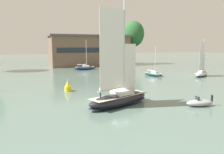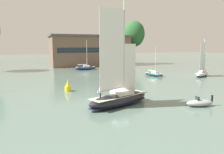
{
  "view_description": "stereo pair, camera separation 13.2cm",
  "coord_description": "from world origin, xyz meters",
  "px_view_note": "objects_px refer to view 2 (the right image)",
  "views": [
    {
      "loc": [
        -12.99,
        -29.2,
        8.97
      ],
      "look_at": [
        0.0,
        3.0,
        3.9
      ],
      "focal_mm": 35.0,
      "sensor_mm": 36.0,
      "label": 1
    },
    {
      "loc": [
        -12.87,
        -29.25,
        8.97
      ],
      "look_at": [
        0.0,
        3.0,
        3.9
      ],
      "focal_mm": 35.0,
      "sensor_mm": 36.0,
      "label": 2
    }
  ],
  "objects_px": {
    "sailboat_moored_near_marina": "(202,73)",
    "sailboat_moored_outer_mooring": "(154,74)",
    "tree_shore_left": "(134,34)",
    "sailboat_main": "(119,97)",
    "sailboat_moored_mid_channel": "(85,68)",
    "channel_buoy": "(68,87)",
    "motor_tender": "(200,103)"
  },
  "relations": [
    {
      "from": "tree_shore_left",
      "to": "sailboat_moored_outer_mooring",
      "type": "xyz_separation_m",
      "value": [
        -13.79,
        -39.36,
        -13.64
      ]
    },
    {
      "from": "sailboat_moored_near_marina",
      "to": "sailboat_moored_outer_mooring",
      "type": "relative_size",
      "value": 1.23
    },
    {
      "from": "tree_shore_left",
      "to": "sailboat_main",
      "type": "distance_m",
      "value": 74.75
    },
    {
      "from": "sailboat_moored_mid_channel",
      "to": "sailboat_main",
      "type": "bearing_deg",
      "value": -98.9
    },
    {
      "from": "sailboat_main",
      "to": "channel_buoy",
      "type": "xyz_separation_m",
      "value": [
        -5.34,
        13.06,
        -0.28
      ]
    },
    {
      "from": "channel_buoy",
      "to": "sailboat_main",
      "type": "bearing_deg",
      "value": -67.76
    },
    {
      "from": "sailboat_moored_mid_channel",
      "to": "motor_tender",
      "type": "bearing_deg",
      "value": -86.55
    },
    {
      "from": "sailboat_main",
      "to": "sailboat_moored_outer_mooring",
      "type": "xyz_separation_m",
      "value": [
        21.98,
        24.97,
        -0.6
      ]
    },
    {
      "from": "sailboat_moored_outer_mooring",
      "to": "sailboat_moored_mid_channel",
      "type": "bearing_deg",
      "value": 121.5
    },
    {
      "from": "sailboat_moored_outer_mooring",
      "to": "motor_tender",
      "type": "relative_size",
      "value": 1.98
    },
    {
      "from": "sailboat_moored_mid_channel",
      "to": "sailboat_moored_outer_mooring",
      "type": "xyz_separation_m",
      "value": [
        14.39,
        -23.49,
        -0.14
      ]
    },
    {
      "from": "sailboat_moored_outer_mooring",
      "to": "motor_tender",
      "type": "distance_m",
      "value": 31.91
    },
    {
      "from": "sailboat_moored_mid_channel",
      "to": "sailboat_moored_near_marina",
      "type": "bearing_deg",
      "value": -46.96
    },
    {
      "from": "sailboat_moored_outer_mooring",
      "to": "channel_buoy",
      "type": "xyz_separation_m",
      "value": [
        -27.32,
        -11.91,
        0.32
      ]
    },
    {
      "from": "sailboat_main",
      "to": "motor_tender",
      "type": "relative_size",
      "value": 3.49
    },
    {
      "from": "tree_shore_left",
      "to": "sailboat_moored_mid_channel",
      "type": "relative_size",
      "value": 1.86
    },
    {
      "from": "sailboat_main",
      "to": "sailboat_moored_outer_mooring",
      "type": "bearing_deg",
      "value": 48.64
    },
    {
      "from": "sailboat_moored_near_marina",
      "to": "sailboat_moored_mid_channel",
      "type": "bearing_deg",
      "value": 133.04
    },
    {
      "from": "sailboat_moored_outer_mooring",
      "to": "sailboat_main",
      "type": "bearing_deg",
      "value": -131.36
    },
    {
      "from": "tree_shore_left",
      "to": "sailboat_main",
      "type": "xyz_separation_m",
      "value": [
        -35.77,
        -64.32,
        -13.03
      ]
    },
    {
      "from": "sailboat_main",
      "to": "motor_tender",
      "type": "xyz_separation_m",
      "value": [
        10.81,
        -4.92,
        -0.68
      ]
    },
    {
      "from": "sailboat_main",
      "to": "sailboat_moored_near_marina",
      "type": "distance_m",
      "value": 39.78
    },
    {
      "from": "sailboat_moored_mid_channel",
      "to": "tree_shore_left",
      "type": "bearing_deg",
      "value": 29.38
    },
    {
      "from": "tree_shore_left",
      "to": "channel_buoy",
      "type": "relative_size",
      "value": 8.87
    },
    {
      "from": "sailboat_moored_outer_mooring",
      "to": "motor_tender",
      "type": "bearing_deg",
      "value": -110.49
    },
    {
      "from": "tree_shore_left",
      "to": "sailboat_main",
      "type": "relative_size",
      "value": 1.32
    },
    {
      "from": "sailboat_moored_near_marina",
      "to": "motor_tender",
      "type": "relative_size",
      "value": 2.45
    },
    {
      "from": "sailboat_moored_near_marina",
      "to": "sailboat_moored_mid_channel",
      "type": "height_order",
      "value": "sailboat_moored_mid_channel"
    },
    {
      "from": "sailboat_main",
      "to": "sailboat_moored_mid_channel",
      "type": "bearing_deg",
      "value": 81.1
    },
    {
      "from": "sailboat_moored_outer_mooring",
      "to": "motor_tender",
      "type": "xyz_separation_m",
      "value": [
        -11.17,
        -29.89,
        -0.08
      ]
    },
    {
      "from": "sailboat_main",
      "to": "sailboat_moored_outer_mooring",
      "type": "relative_size",
      "value": 1.76
    },
    {
      "from": "sailboat_moored_mid_channel",
      "to": "sailboat_moored_outer_mooring",
      "type": "height_order",
      "value": "sailboat_moored_mid_channel"
    }
  ]
}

